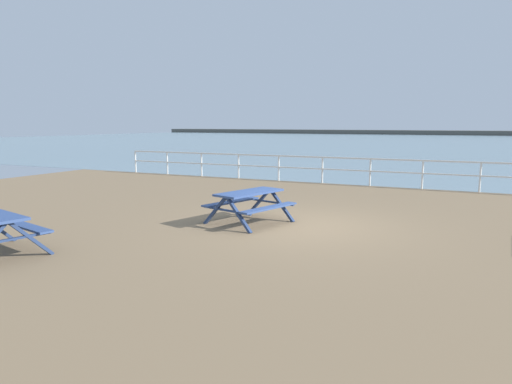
{
  "coord_description": "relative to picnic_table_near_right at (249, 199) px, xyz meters",
  "views": [
    {
      "loc": [
        3.63,
        -10.04,
        2.4
      ],
      "look_at": [
        -0.99,
        -0.41,
        0.8
      ],
      "focal_mm": 32.15,
      "sensor_mm": 36.0,
      "label": 1
    }
  ],
  "objects": [
    {
      "name": "sea_band",
      "position": [
        1.24,
        53.0,
        -0.58
      ],
      "size": [
        142.0,
        90.0,
        0.01
      ],
      "primitive_type": "cube",
      "color": "gray",
      "rests_on": "ground"
    },
    {
      "name": "picnic_table_near_right",
      "position": [
        0.0,
        0.0,
        0.0
      ],
      "size": [
        1.94,
        2.14,
        0.8
      ],
      "rotation": [
        0.0,
        0.0,
        1.29
      ],
      "color": "#334C84",
      "rests_on": "ground"
    },
    {
      "name": "distant_shoreline",
      "position": [
        1.24,
        96.0,
        -0.58
      ],
      "size": [
        142.0,
        6.0,
        1.8
      ],
      "primitive_type": "cube",
      "color": "#4C4C47",
      "rests_on": "ground"
    },
    {
      "name": "seaward_railing",
      "position": [
        1.24,
        8.0,
        0.17
      ],
      "size": [
        23.07,
        0.07,
        1.08
      ],
      "color": "white",
      "rests_on": "ground"
    },
    {
      "name": "ground_plane",
      "position": [
        1.24,
        0.25,
        -0.68
      ],
      "size": [
        30.0,
        24.0,
        0.2
      ],
      "primitive_type": "cube",
      "color": "#846B4C"
    }
  ]
}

